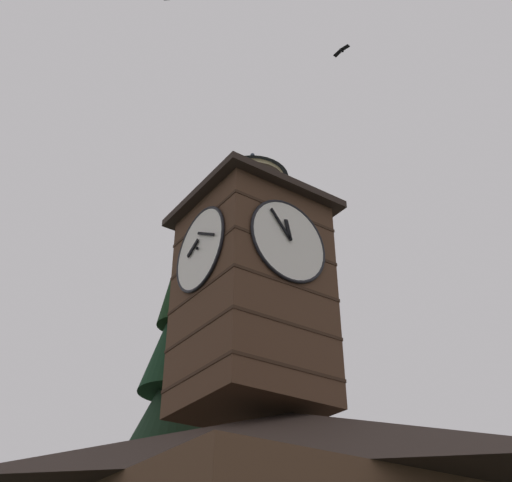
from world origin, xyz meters
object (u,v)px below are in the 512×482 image
clock_tower (252,285)px  pine_tree_behind (169,479)px  flying_bird_low (342,50)px  moon (184,449)px

clock_tower → pine_tree_behind: size_ratio=0.58×
clock_tower → flying_bird_low: bearing=115.1°
pine_tree_behind → moon: moon is taller
clock_tower → pine_tree_behind: 7.11m
moon → pine_tree_behind: bearing=60.8°
clock_tower → flying_bird_low: size_ratio=13.50×
moon → clock_tower: bearing=64.1°
clock_tower → flying_bird_low: (-1.59, 3.40, 8.67)m
clock_tower → flying_bird_low: 9.45m
clock_tower → moon: (-17.87, -36.78, 5.06)m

